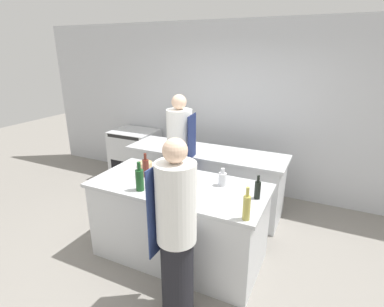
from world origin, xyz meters
TOP-DOWN VIEW (x-y plane):
  - ground_plane at (0.00, 0.00)m, footprint 16.00×16.00m
  - wall_back at (0.00, 2.13)m, footprint 8.00×0.06m
  - prep_counter at (0.00, 0.00)m, footprint 1.97×0.94m
  - pass_counter at (-0.19, 1.20)m, footprint 2.38×0.71m
  - oven_range at (-1.87, 1.74)m, footprint 0.81×0.67m
  - chef_at_prep_near at (0.36, -0.72)m, footprint 0.36×0.35m
  - chef_at_stove at (-0.40, 0.81)m, footprint 0.38×0.36m
  - bottle_olive_oil at (0.87, 0.04)m, footprint 0.06×0.06m
  - bottle_vinegar at (0.26, -0.18)m, footprint 0.09×0.09m
  - bottle_wine at (-0.44, 0.03)m, footprint 0.07×0.07m
  - bottle_cooking_oil at (-0.30, -0.30)m, footprint 0.09×0.09m
  - bottle_sauce at (0.45, 0.18)m, footprint 0.09×0.09m
  - bottle_water at (0.88, -0.39)m, footprint 0.07×0.07m
  - bowl_mixing_large at (-0.19, 0.14)m, footprint 0.20×0.20m
  - bowl_prep_small at (0.11, 0.04)m, footprint 0.18×0.18m
  - bowl_ceramic_blue at (-0.63, 0.28)m, footprint 0.18×0.18m
  - bowl_wooden_salad at (-0.36, 0.25)m, footprint 0.16×0.16m
  - stockpot at (-0.53, 1.02)m, footprint 0.22×0.22m

SIDE VIEW (x-z plane):
  - ground_plane at x=0.00m, z-range 0.00..0.00m
  - oven_range at x=-1.87m, z-range 0.00..0.92m
  - prep_counter at x=0.00m, z-range 0.00..0.94m
  - pass_counter at x=-0.19m, z-range 0.00..0.94m
  - chef_at_prep_near at x=0.36m, z-range 0.00..1.71m
  - chef_at_stove at x=-0.40m, z-range 0.01..1.80m
  - bowl_mixing_large at x=-0.19m, z-range 0.94..0.99m
  - bowl_prep_small at x=0.11m, z-range 0.94..0.99m
  - bowl_ceramic_blue at x=-0.63m, z-range 0.94..1.00m
  - bowl_wooden_salad at x=-0.36m, z-range 0.94..1.01m
  - bottle_vinegar at x=0.26m, z-range 0.92..1.11m
  - bottle_sauce at x=0.45m, z-range 0.91..1.11m
  - stockpot at x=-0.53m, z-range 0.94..1.10m
  - bottle_olive_oil at x=0.87m, z-range 0.91..1.16m
  - bottle_wine at x=-0.44m, z-range 0.91..1.19m
  - bottle_water at x=0.88m, z-range 0.90..1.21m
  - bottle_cooking_oil at x=-0.30m, z-range 0.90..1.22m
  - wall_back at x=0.00m, z-range 0.00..2.80m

